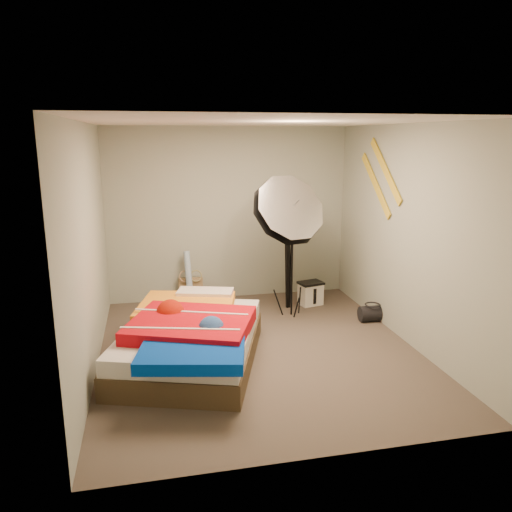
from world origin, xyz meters
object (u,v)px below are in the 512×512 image
object	(u,v)px
bed	(191,338)
photo_umbrella	(286,212)
wrapping_roll	(189,278)
camera_case	(311,294)
camera_tripod	(289,251)
duffel_bag	(372,313)
tote_bag	(191,290)

from	to	relation	value
bed	photo_umbrella	bearing A→B (deg)	38.16
wrapping_roll	camera_case	xyz separation A→B (m)	(1.70, -0.39, -0.23)
camera_tripod	photo_umbrella	bearing A→B (deg)	-110.49
camera_case	bed	world-z (taller)	bed
camera_case	camera_tripod	size ratio (longest dim) A/B	0.22
wrapping_roll	duffel_bag	distance (m)	2.59
wrapping_roll	camera_case	size ratio (longest dim) A/B	2.50
camera_case	duffel_bag	bearing A→B (deg)	-68.02
wrapping_roll	photo_umbrella	world-z (taller)	photo_umbrella
duffel_bag	camera_tripod	distance (m)	1.39
photo_umbrella	camera_tripod	size ratio (longest dim) A/B	1.39
camera_tripod	duffel_bag	bearing A→B (deg)	-38.96
bed	photo_umbrella	distance (m)	2.04
bed	photo_umbrella	world-z (taller)	photo_umbrella
camera_case	photo_umbrella	xyz separation A→B (m)	(-0.52, -0.50, 1.27)
bed	camera_tripod	size ratio (longest dim) A/B	1.61
duffel_bag	bed	world-z (taller)	bed
duffel_bag	photo_umbrella	size ratio (longest dim) A/B	0.17
photo_umbrella	bed	bearing A→B (deg)	-141.84
duffel_bag	wrapping_roll	bearing A→B (deg)	155.11
tote_bag	bed	size ratio (longest dim) A/B	0.15
wrapping_roll	photo_umbrella	size ratio (longest dim) A/B	0.39
bed	tote_bag	bearing A→B (deg)	85.09
duffel_bag	photo_umbrella	bearing A→B (deg)	167.27
tote_bag	bed	bearing A→B (deg)	-91.72
photo_umbrella	duffel_bag	bearing A→B (deg)	-15.56
camera_case	camera_tripod	distance (m)	0.75
bed	camera_tripod	xyz separation A→B (m)	(1.49, 1.49, 0.54)
wrapping_roll	camera_tripod	size ratio (longest dim) A/B	0.54
photo_umbrella	camera_tripod	world-z (taller)	photo_umbrella
duffel_bag	bed	distance (m)	2.54
camera_case	photo_umbrella	distance (m)	1.46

